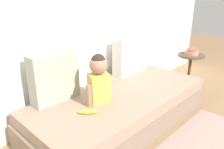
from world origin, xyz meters
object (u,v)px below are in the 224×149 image
object	(u,v)px
throw_pillow_left	(54,77)
side_table	(190,63)
fruit_bowl	(192,52)
throw_pillow_right	(131,55)
couch	(122,109)
toddler	(99,78)
banana	(88,112)

from	to	relation	value
throw_pillow_left	side_table	bearing A→B (deg)	-12.69
side_table	fruit_bowl	distance (m)	0.17
throw_pillow_left	throw_pillow_right	distance (m)	1.13
throw_pillow_right	fruit_bowl	bearing A→B (deg)	-28.17
couch	toddler	world-z (taller)	toddler
throw_pillow_right	side_table	distance (m)	0.95
toddler	side_table	size ratio (longest dim) A/B	0.90
throw_pillow_right	fruit_bowl	size ratio (longest dim) A/B	2.75
toddler	side_table	distance (m)	1.71
couch	banana	bearing A→B (deg)	-172.44
couch	throw_pillow_left	distance (m)	0.80
couch	banana	xyz separation A→B (m)	(-0.52, -0.07, 0.21)
couch	throw_pillow_left	bearing A→B (deg)	147.58
throw_pillow_right	fruit_bowl	distance (m)	0.93
couch	banana	size ratio (longest dim) A/B	12.12
side_table	throw_pillow_left	bearing A→B (deg)	167.31
banana	side_table	world-z (taller)	side_table
throw_pillow_right	toddler	distance (m)	0.93
throw_pillow_left	throw_pillow_right	bearing A→B (deg)	0.00
throw_pillow_right	toddler	world-z (taller)	toddler
toddler	side_table	xyz separation A→B (m)	(1.69, -0.11, -0.21)
fruit_bowl	throw_pillow_right	bearing A→B (deg)	151.83
banana	fruit_bowl	world-z (taller)	fruit_bowl
fruit_bowl	banana	bearing A→B (deg)	179.65
couch	banana	world-z (taller)	banana
throw_pillow_left	fruit_bowl	distance (m)	2.01
couch	side_table	xyz separation A→B (m)	(1.39, -0.08, 0.23)
banana	side_table	distance (m)	1.91
side_table	banana	bearing A→B (deg)	179.65
couch	toddler	distance (m)	0.53
couch	throw_pillow_left	world-z (taller)	throw_pillow_left
throw_pillow_left	banana	world-z (taller)	throw_pillow_left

